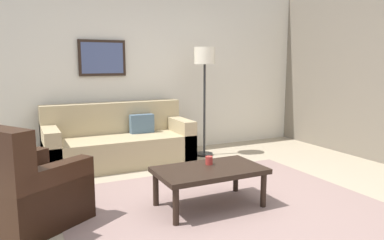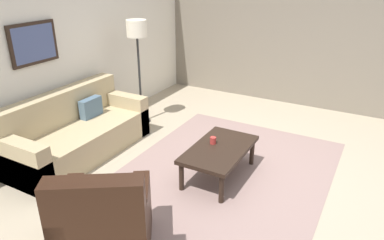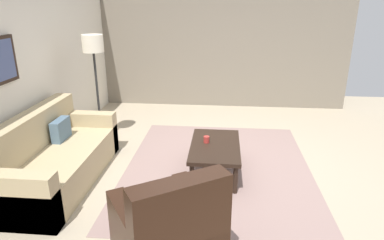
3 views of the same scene
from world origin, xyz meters
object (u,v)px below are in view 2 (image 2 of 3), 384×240
at_px(couch_main, 75,133).
at_px(armchair_leather, 104,228).
at_px(lamp_standing, 137,39).
at_px(coffee_table, 219,151).
at_px(framed_artwork, 34,43).
at_px(cup, 213,140).

height_order(couch_main, armchair_leather, armchair_leather).
distance_m(couch_main, lamp_standing, 1.76).
bearing_deg(lamp_standing, couch_main, 173.27).
height_order(armchair_leather, coffee_table, armchair_leather).
height_order(coffee_table, framed_artwork, framed_artwork).
height_order(coffee_table, cup, cup).
xyz_separation_m(cup, lamp_standing, (0.89, 1.78, 0.95)).
height_order(coffee_table, lamp_standing, lamp_standing).
bearing_deg(coffee_table, armchair_leather, 169.07).
xyz_separation_m(coffee_table, cup, (0.06, 0.12, 0.10)).
bearing_deg(coffee_table, cup, 63.51).
relative_size(couch_main, cup, 23.72).
relative_size(armchair_leather, coffee_table, 1.01).
xyz_separation_m(armchair_leather, coffee_table, (1.73, -0.33, 0.05)).
bearing_deg(lamp_standing, armchair_leather, -149.68).
relative_size(coffee_table, framed_artwork, 1.56).
bearing_deg(armchair_leather, couch_main, 52.61).
distance_m(armchair_leather, framed_artwork, 2.76).
bearing_deg(cup, lamp_standing, 63.45).
height_order(cup, lamp_standing, lamp_standing).
xyz_separation_m(couch_main, armchair_leather, (-1.32, -1.73, 0.01)).
height_order(cup, framed_artwork, framed_artwork).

